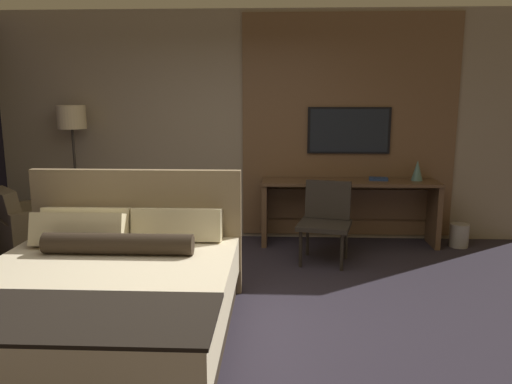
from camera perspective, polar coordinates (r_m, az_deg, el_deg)
The scene contains 11 objects.
ground_plane at distance 4.07m, azimuth -5.03°, elevation -15.09°, with size 16.00×16.00×0.00m, color #28232D.
wall_back_tv_panel at distance 6.23m, azimuth -0.25°, elevation 7.44°, with size 7.20×0.09×2.80m.
bed at distance 3.91m, azimuth -17.12°, elevation -11.52°, with size 1.89×2.12×1.14m.
desk at distance 6.14m, azimuth 10.54°, elevation -0.91°, with size 2.10×0.49×0.78m.
tv at distance 6.21m, azimuth 10.57°, elevation 6.93°, with size 1.00×0.04×0.56m.
desk_chair at distance 5.47m, azimuth 8.00°, elevation -2.63°, with size 0.64×0.64×0.87m.
armchair_by_window at distance 6.21m, azimuth -24.22°, elevation -4.09°, with size 0.97×0.97×0.79m.
floor_lamp at distance 6.46m, azimuth -20.26°, elevation 6.88°, with size 0.34×0.34×1.67m.
vase_tall at distance 6.25m, azimuth 17.95°, elevation 2.36°, with size 0.14×0.14×0.24m.
book at distance 6.17m, azimuth 13.82°, elevation 1.47°, with size 0.24×0.18×0.03m.
waste_bin at distance 6.46m, azimuth 22.19°, elevation -4.60°, with size 0.22×0.22×0.28m.
Camera 1 is at (0.51, -3.62, 1.78)m, focal length 35.00 mm.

